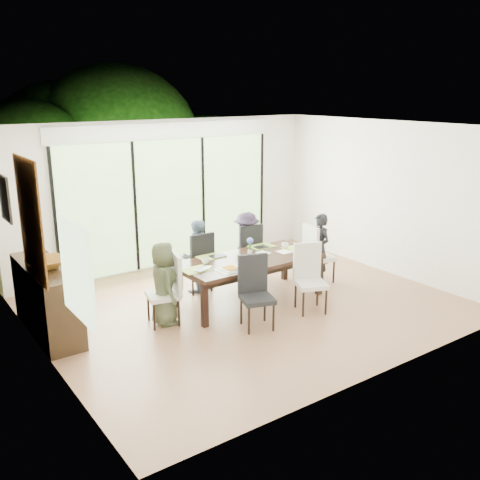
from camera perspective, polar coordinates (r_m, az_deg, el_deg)
floor at (r=8.25m, az=1.01°, el=-7.12°), size 6.00×5.00×0.01m
ceiling at (r=7.61m, az=1.11°, el=12.02°), size 6.00×5.00×0.01m
wall_back at (r=9.91m, az=-7.59°, el=4.86°), size 6.00×0.02×2.70m
wall_front at (r=6.06m, az=15.25°, el=-2.62°), size 6.00×0.02×2.70m
wall_left at (r=6.57m, az=-20.64°, el=-1.67°), size 0.02×5.00×2.70m
wall_right at (r=9.87m, az=15.34°, el=4.38°), size 0.02×5.00×2.70m
glass_doors at (r=9.90m, az=-7.45°, el=3.97°), size 4.20×0.02×2.30m
blinds_header at (r=9.72m, az=-7.70°, el=11.49°), size 4.40×0.06×0.28m
mullion_a at (r=9.13m, az=-19.13°, el=2.22°), size 0.05×0.04×2.30m
mullion_b at (r=9.60m, az=-11.12°, el=3.43°), size 0.05×0.04×2.30m
mullion_c at (r=10.23m, az=-3.95°, el=4.45°), size 0.05×0.04×2.30m
mullion_d at (r=11.01m, az=2.30°, el=5.28°), size 0.05×0.04×2.30m
side_window at (r=5.43m, az=-17.05°, el=-3.25°), size 0.02×0.90×1.00m
deck at (r=11.02m, az=-9.49°, el=-1.61°), size 6.00×1.80×0.10m
rail_top at (r=11.57m, az=-11.37°, el=2.21°), size 6.00×0.08×0.06m
foliage_left at (r=11.77m, az=-21.69°, el=6.05°), size 3.20×3.20×3.20m
foliage_mid at (r=12.97m, az=-12.98°, el=9.17°), size 4.00×4.00×4.00m
foliage_right at (r=13.13m, az=-4.16°, el=7.23°), size 2.80×2.80×2.80m
foliage_far at (r=13.30m, az=-18.12°, el=8.18°), size 3.60×3.60×3.60m
table_top at (r=8.25m, az=1.00°, el=-2.14°), size 2.22×1.02×0.06m
table_apron at (r=8.28m, az=0.99°, el=-2.69°), size 2.04×0.83×0.09m
table_leg_fl at (r=7.47m, az=-3.79°, el=-6.97°), size 0.08×0.08×0.64m
table_leg_fr at (r=8.71m, az=8.42°, el=-3.74°), size 0.08×0.08×0.64m
table_leg_bl at (r=8.17m, az=-6.97°, el=-5.03°), size 0.08×0.08×0.64m
table_leg_br at (r=9.32m, az=4.79°, el=-2.32°), size 0.08×0.08×0.64m
chair_left_end at (r=7.56m, az=-8.26°, el=-5.27°), size 0.51×0.51×1.02m
chair_right_end at (r=9.22m, az=8.53°, el=-1.39°), size 0.49×0.49×1.02m
chair_far_left at (r=8.74m, az=-4.69°, el=-2.24°), size 0.43×0.43×1.02m
chair_far_right at (r=9.26m, az=0.63°, el=-1.14°), size 0.50×0.50×1.02m
chair_near_left at (r=7.36m, az=1.85°, el=-5.70°), size 0.54×0.54×1.02m
chair_near_right at (r=7.97m, az=7.62°, el=-4.13°), size 0.56×0.56×1.02m
person_left_end at (r=7.54m, az=-8.15°, el=-4.62°), size 0.46×0.62×1.19m
person_right_end at (r=9.18m, az=8.47°, el=-0.89°), size 0.40×0.58×1.19m
person_far_left at (r=8.70m, az=-4.64°, el=-1.72°), size 0.59×0.40×1.19m
person_far_right at (r=9.22m, az=0.71°, el=-0.64°), size 0.62×0.47×1.19m
placemat_left at (r=7.74m, az=-4.69°, el=-3.16°), size 0.41×0.30×0.01m
placemat_right at (r=8.81m, az=5.99°, el=-0.84°), size 0.41×0.30×0.01m
placemat_far_l at (r=8.32m, az=-3.14°, el=-1.79°), size 0.41×0.30×0.01m
placemat_far_r at (r=8.86m, az=2.34°, el=-0.67°), size 0.41×0.30×0.01m
placemat_paper at (r=7.71m, az=-0.99°, el=-3.21°), size 0.41×0.30×0.01m
tablet_far_l at (r=8.32m, az=-2.37°, el=-1.70°), size 0.24×0.17×0.01m
tablet_far_r at (r=8.79m, az=2.28°, el=-0.75°), size 0.22×0.16×0.01m
papers at (r=8.62m, az=4.95°, el=-1.20°), size 0.28×0.20×0.00m
platter_base at (r=7.70m, az=-0.99°, el=-3.11°), size 0.24×0.24×0.02m
platter_snacks at (r=7.70m, az=-0.99°, el=-2.99°), size 0.19×0.19×0.01m
vase at (r=8.29m, az=1.07°, el=-1.44°), size 0.07×0.07×0.11m
hyacinth_stems at (r=8.26m, az=1.08°, el=-0.71°), size 0.04×0.04×0.15m
hyacinth_blooms at (r=8.23m, az=1.08°, el=-0.09°), size 0.10×0.10×0.10m
laptop at (r=7.71m, az=-3.67°, el=-3.16°), size 0.36×0.30×0.02m
cup_a at (r=7.98m, az=-3.71°, el=-2.26°), size 0.14×0.14×0.09m
cup_b at (r=8.24m, az=2.25°, el=-1.66°), size 0.13×0.13×0.09m
cup_c at (r=8.78m, az=4.83°, el=-0.59°), size 0.16×0.16×0.09m
book at (r=8.42m, az=2.17°, el=-1.52°), size 0.18×0.23×0.02m
sideboard at (r=7.69m, az=-19.90°, el=-5.99°), size 0.48×1.69×0.95m
bowl at (r=7.42m, az=-20.07°, el=-2.37°), size 0.50×0.50×0.12m
candlestick_base at (r=7.85m, az=-20.94°, el=-1.79°), size 0.11×0.11×0.04m
candlestick_shaft at (r=7.69m, az=-21.42°, el=2.96°), size 0.03×0.03×1.32m
candlestick_pan at (r=7.58m, az=-21.92°, el=7.79°), size 0.11×0.11×0.03m
candle at (r=7.58m, az=-21.97°, el=8.27°), size 0.04×0.04×0.11m
tapestry at (r=6.87m, az=-21.48°, el=2.01°), size 0.02×1.00×1.50m
art_frame at (r=8.10m, az=-23.81°, el=4.09°), size 0.03×0.55×0.65m
art_canvas at (r=8.11m, az=-23.67°, el=4.11°), size 0.01×0.45×0.55m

